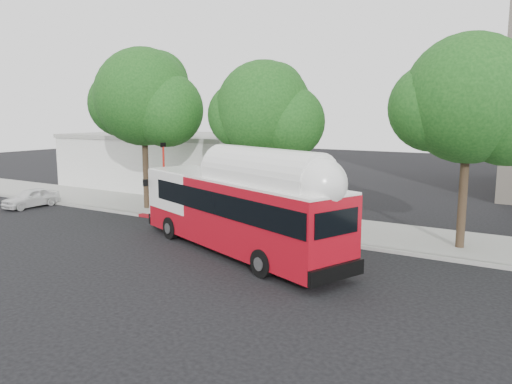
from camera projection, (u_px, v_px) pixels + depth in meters
The scene contains 11 objects.
ground at pixel (212, 252), 21.37m from camera, with size 120.00×120.00×0.00m, color black.
sidewalk at pixel (284, 222), 26.84m from camera, with size 60.00×5.00×0.15m, color gray.
curb_strip at pixel (259, 232), 24.65m from camera, with size 60.00×0.30×0.15m, color gray.
red_curb_segment at pixel (210, 225), 26.19m from camera, with size 10.00×0.32×0.16m, color maroon.
street_tree_left at pixel (150, 101), 29.40m from camera, with size 6.67×5.80×9.74m.
street_tree_mid at pixel (271, 113), 25.86m from camera, with size 5.75×5.00×8.62m.
street_tree_right at pixel (481, 104), 20.48m from camera, with size 6.21×5.40×9.18m.
low_commercial_bldg at pixel (175, 160), 40.03m from camera, with size 16.20×10.20×4.25m.
transit_bus at pixel (238, 213), 20.99m from camera, with size 12.35×6.54×3.67m.
parked_car at pixel (31, 198), 31.47m from camera, with size 3.54×1.43×1.21m, color silver.
signal_pole at pixel (164, 179), 28.21m from camera, with size 0.12×0.40×4.25m.
Camera 1 is at (12.37, -16.70, 5.89)m, focal length 35.00 mm.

